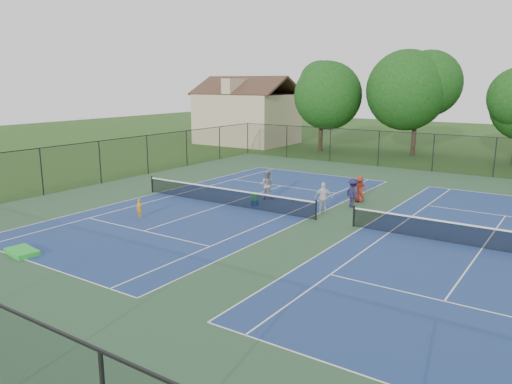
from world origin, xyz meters
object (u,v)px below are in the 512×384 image
Objects in this scene: clapboard_house at (247,116)px; ball_hopper at (255,197)px; ball_crate at (255,203)px; bystander_a at (323,198)px; tree_back_b at (417,86)px; instructor at (267,185)px; tree_back_a at (322,92)px; child_player at (139,209)px; bystander_c at (360,189)px; bystander_b at (353,193)px.

ball_hopper is (17.54, -24.16, -2.57)m from clapboard_house.
bystander_a is at bearing 10.22° from ball_crate.
tree_back_b is 25.92m from ball_hopper.
tree_back_a is at bearing -91.27° from instructor.
child_player is at bearing -82.01° from tree_back_a.
bystander_a is at bearing 146.88° from instructor.
ball_hopper is at bearing 32.20° from bystander_c.
tree_back_a is 20.97× the size of ball_hopper.
tree_back_b reaches higher than bystander_b.
bystander_a reaches higher than bystander_b.
child_player is (-4.95, -30.83, -6.09)m from tree_back_b.
ball_hopper is at bearing -54.02° from clapboard_house.
instructor is at bearing -94.28° from tree_back_b.
bystander_a is 4.13m from ball_hopper.
bystander_b is at bearing -137.38° from bystander_a.
instructor is at bearing 39.34° from bystander_b.
tree_back_b is at bearing -107.90° from bystander_a.
bystander_c is (22.24, -19.96, -2.29)m from clapboard_house.
bystander_a is at bearing 69.80° from bystander_c.
instructor reaches higher than child_player.
bystander_a is 4.69× the size of ball_crate.
bystander_c is (-0.21, 1.47, -0.04)m from bystander_b.
child_player is (4.05, -28.83, -5.53)m from tree_back_a.
clapboard_house is at bearing -176.99° from tree_back_b.
tree_back_b is 23.41m from bystander_b.
bystander_b is at bearing 170.73° from instructor.
clapboard_house is 33.08m from child_player.
bystander_a is at bearing -83.96° from tree_back_b.
tree_back_a is at bearing 108.03° from ball_hopper.
ball_crate is at bearing 57.68° from bystander_b.
bystander_a is 1.01× the size of bystander_b.
bystander_b is at bearing 29.03° from ball_crate.
bystander_c is (8.19, 9.87, 0.30)m from child_player.
clapboard_house is 6.03× the size of instructor.
child_player is 8.09m from instructor.
tree_back_a is 25.06m from ball_crate.
bystander_a is 3.53m from bystander_c.
bystander_c is 6.33m from ball_crate.
instructor is at bearing -37.10° from bystander_a.
ball_crate is at bearing 56.30° from child_player.
bystander_c is (0.65, 3.47, -0.05)m from bystander_a.
ball_crate is (3.49, 5.68, -0.35)m from child_player.
bystander_b is 1.49m from bystander_c.
tree_back_b is 5.60× the size of instructor.
ball_crate is (-4.05, -0.73, -0.70)m from bystander_a.
bystander_b reaches higher than ball_hopper.
ball_crate is (17.54, -24.16, -2.94)m from clapboard_house.
bystander_b is (0.87, 2.00, -0.01)m from bystander_a.
tree_back_a is at bearing 95.87° from child_player.
instructor reaches higher than bystander_b.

